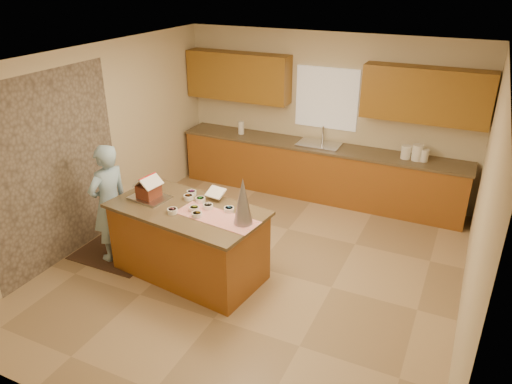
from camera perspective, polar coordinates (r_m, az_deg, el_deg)
floor at (r=6.51m, az=0.05°, el=-8.84°), size 5.50×5.50×0.00m
ceiling at (r=5.48m, az=0.06°, el=15.27°), size 5.50×5.50×0.00m
wall_back at (r=8.30m, az=8.23°, el=8.86°), size 5.50×5.50×0.00m
wall_front at (r=3.88m, az=-17.87°, el=-12.42°), size 5.50×5.50×0.00m
wall_left at (r=7.22m, az=-18.31°, el=5.35°), size 5.50×5.50×0.00m
wall_right at (r=5.40m, az=24.84°, el=-2.43°), size 5.50×5.50×0.00m
stone_accent at (r=6.72m, az=-22.58°, el=2.31°), size 0.00×2.50×2.50m
window_curtain at (r=8.19m, az=8.30°, el=10.82°), size 1.05×0.03×1.00m
back_counter_base at (r=8.33m, az=7.23°, el=2.34°), size 4.80×0.60×0.88m
back_counter_top at (r=8.16m, az=7.40°, el=5.31°), size 4.85×0.63×0.04m
upper_cabinet_left at (r=8.57m, az=-2.10°, el=13.41°), size 1.85×0.35×0.80m
upper_cabinet_right at (r=7.70m, az=19.31°, el=10.69°), size 1.85×0.35×0.80m
sink at (r=8.17m, az=7.40°, el=5.25°), size 0.70×0.45×0.12m
faucet at (r=8.27m, az=7.86°, el=6.73°), size 0.03×0.03×0.28m
island_base at (r=6.23m, az=-7.88°, el=-5.91°), size 1.96×1.16×0.90m
island_top at (r=6.00m, az=-8.14°, el=-2.03°), size 2.05×1.25×0.04m
table_runner at (r=5.73m, az=-4.61°, el=-2.98°), size 1.07×0.50×0.01m
baking_tray at (r=6.31m, az=-12.39°, el=-0.65°), size 0.51×0.41×0.03m
cookbook at (r=6.13m, az=-4.76°, el=-0.06°), size 0.25×0.20×0.10m
tinsel_tree at (r=5.46m, az=-1.54°, el=-1.08°), size 0.25×0.25×0.57m
rug at (r=7.04m, az=-16.31°, el=-7.10°), size 1.09×0.71×0.01m
boy at (r=6.62m, az=-16.81°, el=-1.26°), size 0.49×0.65×1.61m
canister_a at (r=7.84m, az=17.19°, el=4.50°), size 0.15×0.15×0.21m
canister_b at (r=7.82m, az=18.43°, el=4.41°), size 0.17×0.17×0.24m
canister_c at (r=7.82m, az=19.12°, el=4.09°), size 0.13×0.13×0.19m
paper_towel at (r=8.64m, az=-1.76°, el=7.56°), size 0.10×0.10×0.23m
gingerbread_house at (r=6.25m, az=-12.50°, el=0.35°), size 0.32×0.32×0.29m
candy_bowls at (r=5.98m, az=-6.87°, el=-1.51°), size 0.78×0.65×0.06m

